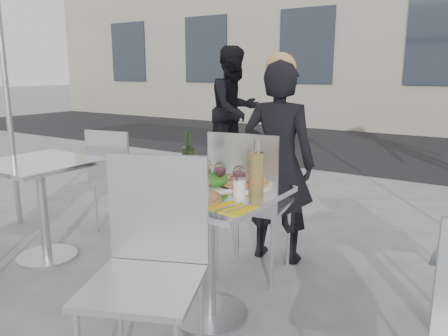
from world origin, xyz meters
The scene contains 21 objects.
ground centered at (0.00, 0.00, 0.00)m, with size 80.00×80.00×0.00m, color slate.
street_asphalt centered at (0.00, 6.50, 0.00)m, with size 24.00×5.00×0.00m, color black.
main_table centered at (0.00, 0.00, 0.54)m, with size 0.72×0.72×0.75m.
side_table_left centered at (-1.50, 0.00, 0.54)m, with size 0.72×0.72×0.75m.
chair_far centered at (-0.06, 0.53, 0.60)m, with size 0.53×0.54×1.01m.
chair_near centered at (0.07, -0.55, 0.60)m, with size 0.61×0.62×1.02m.
side_chair_lfar centered at (-1.44, 0.69, 0.54)m, with size 0.49×0.50×0.91m.
woman_diner centered at (-0.05, 0.95, 0.73)m, with size 0.53×0.35×1.46m, color black.
pedestrian_a centered at (-1.89, 3.34, 0.87)m, with size 0.84×0.66×1.73m, color black.
pizza_near centered at (0.00, -0.19, 0.76)m, with size 0.35×0.35×0.02m.
pizza_far centered at (0.09, 0.21, 0.77)m, with size 0.33×0.33×0.03m.
salad_plate centered at (-0.02, 0.08, 0.79)m, with size 0.22×0.22×0.09m.
wine_bottle centered at (-0.23, 0.13, 0.86)m, with size 0.07×0.08×0.29m.
carafe centered at (0.24, 0.10, 0.87)m, with size 0.08×0.08×0.29m.
sugar_shaker centered at (0.19, 0.00, 0.80)m, with size 0.06×0.06×0.11m.
wineglass_white_a centered at (-0.09, 0.00, 0.86)m, with size 0.07×0.07×0.16m.
wineglass_white_b centered at (-0.07, 0.07, 0.86)m, with size 0.07×0.07×0.16m.
wineglass_red_a centered at (0.04, 0.05, 0.86)m, with size 0.07×0.07×0.16m.
wineglass_red_b centered at (0.17, 0.03, 0.86)m, with size 0.07×0.07×0.16m.
napkin_left centered at (-0.25, -0.20, 0.75)m, with size 0.22×0.22×0.01m.
napkin_right centered at (0.27, -0.19, 0.75)m, with size 0.20×0.20×0.01m.
Camera 1 is at (1.30, -1.86, 1.38)m, focal length 35.00 mm.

